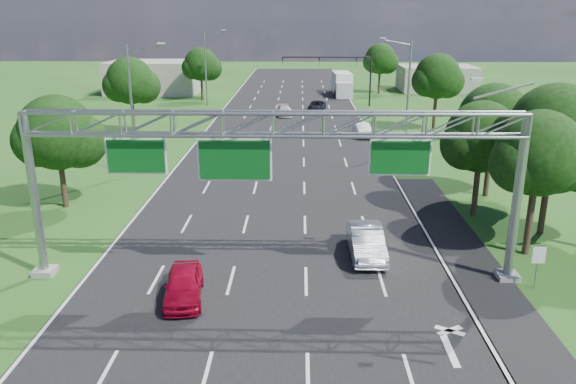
{
  "coord_description": "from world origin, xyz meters",
  "views": [
    {
      "loc": [
        1.48,
        -12.74,
        12.19
      ],
      "look_at": [
        0.84,
        15.68,
        3.14
      ],
      "focal_mm": 35.0,
      "sensor_mm": 36.0,
      "label": 1
    }
  ],
  "objects_px": {
    "sign_gantry": "(275,137)",
    "regulatory_sign": "(538,259)",
    "silver_sedan": "(366,242)",
    "box_truck": "(342,84)",
    "traffic_signal": "(345,68)",
    "red_coupe": "(184,285)"
  },
  "relations": [
    {
      "from": "sign_gantry",
      "to": "box_truck",
      "type": "bearing_deg",
      "value": 83.2
    },
    {
      "from": "sign_gantry",
      "to": "regulatory_sign",
      "type": "bearing_deg",
      "value": -4.83
    },
    {
      "from": "traffic_signal",
      "to": "silver_sedan",
      "type": "height_order",
      "value": "traffic_signal"
    },
    {
      "from": "traffic_signal",
      "to": "sign_gantry",
      "type": "bearing_deg",
      "value": -97.68
    },
    {
      "from": "red_coupe",
      "to": "silver_sedan",
      "type": "relative_size",
      "value": 0.85
    },
    {
      "from": "red_coupe",
      "to": "box_truck",
      "type": "height_order",
      "value": "box_truck"
    },
    {
      "from": "box_truck",
      "to": "regulatory_sign",
      "type": "bearing_deg",
      "value": -89.71
    },
    {
      "from": "traffic_signal",
      "to": "silver_sedan",
      "type": "xyz_separation_m",
      "value": [
        -2.5,
        -50.43,
        -4.38
      ]
    },
    {
      "from": "traffic_signal",
      "to": "red_coupe",
      "type": "bearing_deg",
      "value": -101.38
    },
    {
      "from": "traffic_signal",
      "to": "red_coupe",
      "type": "xyz_separation_m",
      "value": [
        -11.15,
        -55.36,
        -4.47
      ]
    },
    {
      "from": "regulatory_sign",
      "to": "box_truck",
      "type": "relative_size",
      "value": 0.23
    },
    {
      "from": "box_truck",
      "to": "silver_sedan",
      "type": "bearing_deg",
      "value": -96.37
    },
    {
      "from": "regulatory_sign",
      "to": "traffic_signal",
      "type": "bearing_deg",
      "value": 95.2
    },
    {
      "from": "sign_gantry",
      "to": "box_truck",
      "type": "relative_size",
      "value": 2.58
    },
    {
      "from": "regulatory_sign",
      "to": "silver_sedan",
      "type": "distance_m",
      "value": 8.28
    },
    {
      "from": "sign_gantry",
      "to": "box_truck",
      "type": "distance_m",
      "value": 64.99
    },
    {
      "from": "silver_sedan",
      "to": "box_truck",
      "type": "relative_size",
      "value": 0.53
    },
    {
      "from": "sign_gantry",
      "to": "regulatory_sign",
      "type": "height_order",
      "value": "sign_gantry"
    },
    {
      "from": "regulatory_sign",
      "to": "silver_sedan",
      "type": "bearing_deg",
      "value": 154.16
    },
    {
      "from": "sign_gantry",
      "to": "regulatory_sign",
      "type": "distance_m",
      "value": 13.25
    },
    {
      "from": "red_coupe",
      "to": "box_truck",
      "type": "xyz_separation_m",
      "value": [
        11.67,
        66.68,
        0.94
      ]
    },
    {
      "from": "silver_sedan",
      "to": "box_truck",
      "type": "height_order",
      "value": "box_truck"
    }
  ]
}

